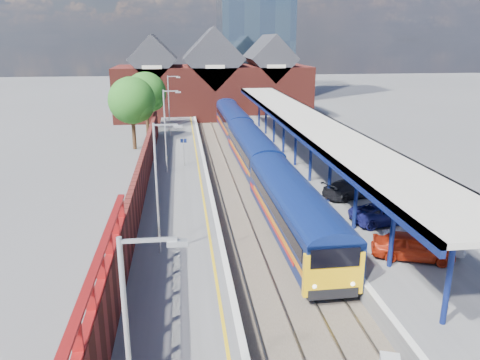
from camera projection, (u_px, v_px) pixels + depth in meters
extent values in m
plane|color=#5B5B5E|center=(232.00, 159.00, 48.87)|extent=(240.00, 240.00, 0.00)
cube|color=#473D33|center=(245.00, 187.00, 39.36)|extent=(6.00, 76.00, 0.06)
cube|color=slate|center=(219.00, 187.00, 39.07)|extent=(0.07, 76.00, 0.14)
cube|color=slate|center=(236.00, 186.00, 39.24)|extent=(0.07, 76.00, 0.14)
cube|color=slate|center=(254.00, 186.00, 39.43)|extent=(0.07, 76.00, 0.14)
cube|color=slate|center=(271.00, 185.00, 39.60)|extent=(0.07, 76.00, 0.14)
cube|color=#565659|center=(179.00, 184.00, 38.57)|extent=(5.00, 76.00, 1.00)
cube|color=#565659|center=(314.00, 179.00, 39.95)|extent=(6.00, 76.00, 1.00)
cube|color=silver|center=(207.00, 177.00, 38.70)|extent=(0.30, 76.00, 0.05)
cube|color=silver|center=(282.00, 174.00, 39.46)|extent=(0.30, 76.00, 0.05)
cube|color=yellow|center=(200.00, 178.00, 38.63)|extent=(0.14, 76.00, 0.01)
cube|color=#0B1B53|center=(293.00, 210.00, 28.76)|extent=(2.98, 16.03, 2.50)
cube|color=#0B1B53|center=(294.00, 190.00, 28.40)|extent=(2.98, 16.03, 0.60)
cube|color=#0B1B53|center=(252.00, 149.00, 44.54)|extent=(2.98, 16.03, 2.50)
cube|color=#0B1B53|center=(252.00, 137.00, 44.18)|extent=(2.98, 16.03, 0.60)
cube|color=#0B1B53|center=(233.00, 121.00, 60.31)|extent=(2.98, 16.03, 2.50)
cube|color=#0B1B53|center=(233.00, 111.00, 59.95)|extent=(2.98, 16.03, 0.60)
cube|color=#0B1B53|center=(222.00, 104.00, 76.08)|extent=(2.98, 16.03, 2.50)
cube|color=#0B1B53|center=(222.00, 96.00, 75.72)|extent=(2.98, 16.03, 0.60)
cube|color=black|center=(229.00, 129.00, 52.12)|extent=(0.04, 60.54, 0.70)
cube|color=orange|center=(229.00, 136.00, 52.35)|extent=(0.03, 55.27, 0.30)
cube|color=red|center=(229.00, 139.00, 52.42)|extent=(0.03, 55.27, 0.30)
cube|color=#F2B20C|center=(333.00, 274.00, 21.30)|extent=(2.82, 0.33, 2.10)
cube|color=black|center=(335.00, 258.00, 20.96)|extent=(2.30, 0.19, 0.90)
cube|color=black|center=(317.00, 277.00, 23.90)|extent=(2.00, 2.40, 0.60)
cube|color=black|center=(219.00, 109.00, 81.86)|extent=(2.00, 2.40, 0.60)
cylinder|color=#0E1A52|center=(449.00, 276.00, 18.18)|extent=(0.24, 0.24, 4.20)
cylinder|color=#0E1A52|center=(393.00, 227.00, 22.93)|extent=(0.24, 0.24, 4.20)
cylinder|color=#0E1A52|center=(356.00, 195.00, 27.68)|extent=(0.24, 0.24, 4.20)
cylinder|color=#0E1A52|center=(330.00, 172.00, 32.43)|extent=(0.24, 0.24, 4.20)
cylinder|color=#0E1A52|center=(311.00, 155.00, 37.18)|extent=(0.24, 0.24, 4.20)
cylinder|color=#0E1A52|center=(296.00, 142.00, 41.93)|extent=(0.24, 0.24, 4.20)
cylinder|color=#0E1A52|center=(284.00, 132.00, 46.68)|extent=(0.24, 0.24, 4.20)
cylinder|color=#0E1A52|center=(274.00, 123.00, 51.43)|extent=(0.24, 0.24, 4.20)
cylinder|color=#0E1A52|center=(266.00, 116.00, 56.18)|extent=(0.24, 0.24, 4.20)
cylinder|color=#0E1A52|center=(259.00, 110.00, 60.93)|extent=(0.24, 0.24, 4.20)
cube|color=beige|center=(305.00, 119.00, 40.39)|extent=(4.50, 52.00, 0.25)
cube|color=#0E1A52|center=(281.00, 121.00, 40.18)|extent=(0.20, 52.00, 0.55)
cube|color=#0E1A52|center=(329.00, 120.00, 40.70)|extent=(0.20, 52.00, 0.55)
cube|color=#A5A8AA|center=(148.00, 240.00, 9.79)|extent=(1.20, 0.08, 0.08)
cube|color=#A5A8AA|center=(177.00, 243.00, 9.89)|extent=(0.45, 0.18, 0.12)
cylinder|color=#A5A8AA|center=(157.00, 191.00, 23.99)|extent=(0.12, 0.12, 7.00)
cube|color=#A5A8AA|center=(166.00, 125.00, 23.09)|extent=(1.20, 0.08, 0.08)
cube|color=#A5A8AA|center=(178.00, 126.00, 23.19)|extent=(0.45, 0.18, 0.12)
cylinder|color=#A5A8AA|center=(165.00, 132.00, 39.20)|extent=(0.12, 0.12, 7.00)
cube|color=#A5A8AA|center=(171.00, 91.00, 38.29)|extent=(1.20, 0.08, 0.08)
cube|color=#A5A8AA|center=(178.00, 92.00, 38.39)|extent=(0.45, 0.18, 0.12)
cylinder|color=#A5A8AA|center=(169.00, 106.00, 54.40)|extent=(0.12, 0.12, 7.00)
cube|color=#A5A8AA|center=(173.00, 76.00, 53.49)|extent=(1.20, 0.08, 0.08)
cube|color=#A5A8AA|center=(178.00, 77.00, 53.59)|extent=(0.45, 0.18, 0.12)
cylinder|color=#A5A8AA|center=(184.00, 152.00, 41.93)|extent=(0.08, 0.08, 2.50)
cube|color=#0C194C|center=(183.00, 141.00, 41.62)|extent=(0.55, 0.06, 0.35)
cube|color=#5B1E18|center=(140.00, 185.00, 32.01)|extent=(0.35, 50.00, 2.80)
cube|color=maroon|center=(94.00, 269.00, 15.16)|extent=(0.30, 15.00, 0.12)
cube|color=maroon|center=(97.00, 295.00, 15.44)|extent=(0.30, 15.00, 0.12)
cube|color=maroon|center=(77.00, 338.00, 12.46)|extent=(0.30, 0.12, 1.00)
cube|color=maroon|center=(90.00, 299.00, 14.36)|extent=(0.30, 0.12, 1.00)
cube|color=maroon|center=(101.00, 268.00, 16.26)|extent=(0.30, 0.12, 1.00)
cube|color=maroon|center=(109.00, 244.00, 18.16)|extent=(0.30, 0.12, 1.00)
cube|color=maroon|center=(115.00, 225.00, 20.06)|extent=(0.30, 0.12, 1.00)
cube|color=maroon|center=(121.00, 209.00, 21.96)|extent=(0.30, 0.12, 1.00)
cube|color=#5B1E18|center=(213.00, 92.00, 74.33)|extent=(30.00, 12.00, 8.00)
cube|color=#232328|center=(154.00, 58.00, 71.75)|extent=(7.13, 12.00, 7.13)
cube|color=#232328|center=(212.00, 58.00, 72.83)|extent=(9.16, 12.00, 9.16)
cube|color=#232328|center=(269.00, 58.00, 73.91)|extent=(7.13, 12.00, 7.13)
cube|color=beige|center=(152.00, 67.00, 66.29)|extent=(2.80, 0.15, 0.50)
cube|color=beige|center=(215.00, 67.00, 67.37)|extent=(2.80, 0.15, 0.50)
cube|color=beige|center=(276.00, 66.00, 68.45)|extent=(2.80, 0.15, 0.50)
cylinder|color=#382314|center=(134.00, 132.00, 52.74)|extent=(0.44, 0.44, 4.00)
sphere|color=#1E5416|center=(132.00, 100.00, 51.73)|extent=(5.20, 5.20, 5.20)
sphere|color=#1E5416|center=(139.00, 107.00, 51.55)|extent=(3.20, 3.20, 3.20)
cylinder|color=#382314|center=(147.00, 120.00, 60.46)|extent=(0.44, 0.44, 4.00)
sphere|color=#1E5416|center=(146.00, 92.00, 59.45)|extent=(5.20, 5.20, 5.20)
sphere|color=#1E5416|center=(152.00, 98.00, 59.27)|extent=(3.20, 3.20, 3.20)
imported|color=#AA250E|center=(413.00, 246.00, 24.14)|extent=(4.46, 3.02, 1.41)
imported|color=#B5B4BA|center=(423.00, 242.00, 24.77)|extent=(4.25, 2.43, 1.32)
imported|color=black|center=(352.00, 189.00, 33.62)|extent=(4.89, 3.28, 1.31)
imported|color=navy|center=(387.00, 213.00, 28.93)|extent=(4.78, 2.68, 1.26)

